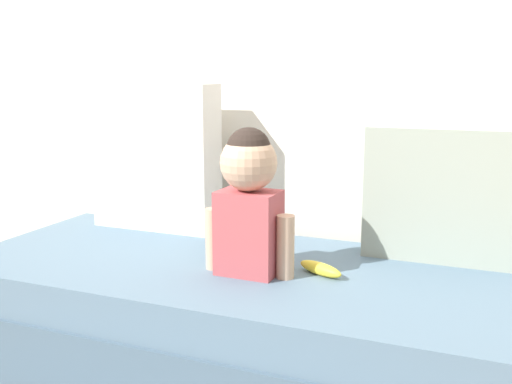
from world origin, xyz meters
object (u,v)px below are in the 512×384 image
object	(u,v)px
throw_pillow_left	(156,157)
couch	(255,324)
throw_pillow_right	(448,195)
banana	(320,269)
toddler	(249,196)

from	to	relation	value
throw_pillow_left	couch	bearing A→B (deg)	-29.56
throw_pillow_right	banana	size ratio (longest dim) A/B	3.18
throw_pillow_left	banana	size ratio (longest dim) A/B	3.44
throw_pillow_left	banana	bearing A→B (deg)	-22.40
throw_pillow_right	toddler	bearing A→B (deg)	-145.19
throw_pillow_right	couch	bearing A→B (deg)	-150.44
throw_pillow_left	throw_pillow_right	world-z (taller)	throw_pillow_left
throw_pillow_right	banana	distance (m)	0.52
couch	throw_pillow_right	world-z (taller)	throw_pillow_right
couch	toddler	bearing A→B (deg)	-84.05
couch	throw_pillow_left	xyz separation A→B (m)	(-0.57, 0.32, 0.49)
throw_pillow_left	toddler	distance (m)	0.70
throw_pillow_right	banana	xyz separation A→B (m)	(-0.34, -0.33, -0.20)
couch	throw_pillow_left	world-z (taller)	throw_pillow_left
toddler	banana	distance (m)	0.32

